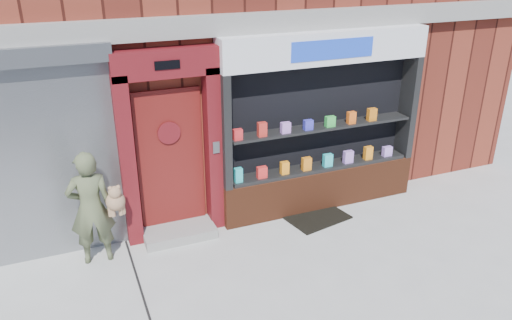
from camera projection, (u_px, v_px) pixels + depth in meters
ground at (267, 289)px, 6.60m from camera, size 80.00×80.00×0.00m
red_door_bay at (171, 147)px, 7.35m from camera, size 1.52×0.58×2.90m
pharmacy_bay at (321, 131)px, 8.21m from camera, size 3.50×0.41×3.00m
woman at (92, 208)px, 6.89m from camera, size 0.78×0.43×1.69m
doormat at (317, 217)px, 8.32m from camera, size 1.10×0.87×0.02m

